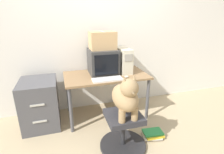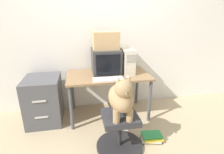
# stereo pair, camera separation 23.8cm
# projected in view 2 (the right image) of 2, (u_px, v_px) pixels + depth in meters

# --- Properties ---
(ground_plane) EXTENTS (12.00, 12.00, 0.00)m
(ground_plane) POSITION_uv_depth(u_px,v_px,m) (113.00, 126.00, 2.67)
(ground_plane) COLOR tan
(wall_back) EXTENTS (8.00, 0.05, 2.60)m
(wall_back) POSITION_uv_depth(u_px,v_px,m) (104.00, 34.00, 2.95)
(wall_back) COLOR silver
(wall_back) RESTS_ON ground_plane
(desk) EXTENTS (1.29, 0.71, 0.72)m
(desk) POSITION_uv_depth(u_px,v_px,m) (108.00, 79.00, 2.79)
(desk) COLOR olive
(desk) RESTS_ON ground_plane
(crt_monitor) EXTENTS (0.43, 0.45, 0.39)m
(crt_monitor) POSITION_uv_depth(u_px,v_px,m) (106.00, 61.00, 2.77)
(crt_monitor) COLOR #383838
(crt_monitor) RESTS_ON desk
(pc_tower) EXTENTS (0.17, 0.46, 0.39)m
(pc_tower) POSITION_uv_depth(u_px,v_px,m) (127.00, 60.00, 2.82)
(pc_tower) COLOR beige
(pc_tower) RESTS_ON desk
(keyboard) EXTENTS (0.44, 0.17, 0.03)m
(keyboard) POSITION_uv_depth(u_px,v_px,m) (108.00, 79.00, 2.52)
(keyboard) COLOR silver
(keyboard) RESTS_ON desk
(computer_mouse) EXTENTS (0.07, 0.04, 0.03)m
(computer_mouse) POSITION_uv_depth(u_px,v_px,m) (128.00, 77.00, 2.58)
(computer_mouse) COLOR beige
(computer_mouse) RESTS_ON desk
(office_chair) EXTENTS (0.59, 0.59, 0.48)m
(office_chair) POSITION_uv_depth(u_px,v_px,m) (120.00, 133.00, 2.18)
(office_chair) COLOR #262628
(office_chair) RESTS_ON ground_plane
(dog) EXTENTS (0.28, 0.50, 0.53)m
(dog) POSITION_uv_depth(u_px,v_px,m) (121.00, 97.00, 1.95)
(dog) COLOR #9E7F56
(dog) RESTS_ON office_chair
(filing_cabinet) EXTENTS (0.51, 0.61, 0.72)m
(filing_cabinet) POSITION_uv_depth(u_px,v_px,m) (44.00, 100.00, 2.71)
(filing_cabinet) COLOR #4C4C51
(filing_cabinet) RESTS_ON ground_plane
(cardboard_box) EXTENTS (0.39, 0.29, 0.27)m
(cardboard_box) POSITION_uv_depth(u_px,v_px,m) (106.00, 40.00, 2.66)
(cardboard_box) COLOR tan
(cardboard_box) RESTS_ON crt_monitor
(book_stack_floor) EXTENTS (0.31, 0.25, 0.08)m
(book_stack_floor) POSITION_uv_depth(u_px,v_px,m) (151.00, 137.00, 2.36)
(book_stack_floor) COLOR #262628
(book_stack_floor) RESTS_ON ground_plane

